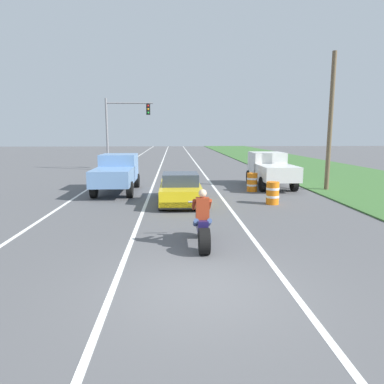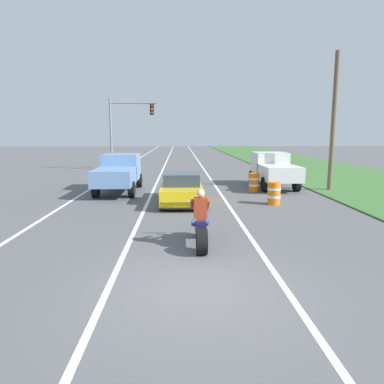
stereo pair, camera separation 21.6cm
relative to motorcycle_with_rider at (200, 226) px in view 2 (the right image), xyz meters
name	(u,v)px [view 2 (the right image)]	position (x,y,z in m)	size (l,w,h in m)	color
ground_plane	(197,288)	(-0.23, -2.64, -0.59)	(160.00, 160.00, 0.00)	#565659
lane_stripe_left_solid	(113,175)	(-5.63, 17.36, -0.59)	(0.14, 120.00, 0.01)	white
lane_stripe_right_solid	(207,175)	(1.57, 17.36, -0.59)	(0.14, 120.00, 0.01)	white
lane_stripe_centre_dashed	(160,175)	(-2.03, 17.36, -0.59)	(0.14, 120.00, 0.01)	white
grass_verge_right	(338,174)	(11.69, 17.36, -0.56)	(10.00, 120.00, 0.06)	#3D6B33
motorcycle_with_rider	(200,226)	(0.00, 0.00, 0.00)	(0.70, 2.21, 1.62)	black
sports_car_yellow	(182,189)	(-0.48, 6.31, 0.04)	(1.84, 4.30, 1.37)	yellow
pickup_truck_left_lane_light_blue	(119,172)	(-3.80, 9.39, 0.51)	(2.02, 4.80, 1.98)	#6B93C6
pickup_truck_right_shoulder_white	(273,168)	(4.90, 10.89, 0.51)	(2.02, 4.80, 1.98)	silver
traffic_light_mast_near	(125,123)	(-5.17, 21.00, 3.36)	(3.98, 0.34, 6.00)	gray
utility_pole_roadside	(333,123)	(7.65, 9.45, 3.08)	(0.24, 0.24, 7.35)	brown
construction_barrel_nearest	(274,193)	(3.60, 5.80, -0.09)	(0.58, 0.58, 1.00)	orange
construction_barrel_mid	(254,182)	(3.47, 9.33, -0.09)	(0.58, 0.58, 1.00)	orange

